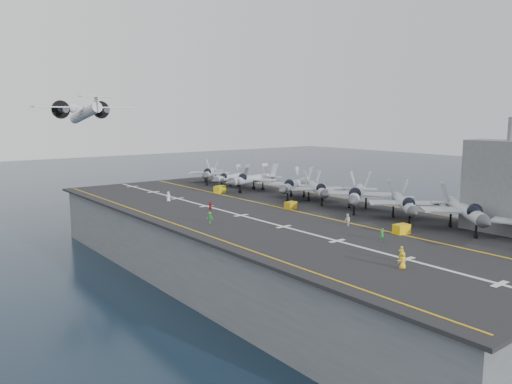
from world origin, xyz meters
TOP-DOWN VIEW (x-y plane):
  - ground at (0.00, 0.00)m, footprint 500.00×500.00m
  - hull at (0.00, 0.00)m, footprint 36.00×90.00m
  - flight_deck at (0.00, 0.00)m, footprint 38.00×92.00m
  - foul_line at (3.00, 0.00)m, footprint 0.35×90.00m
  - landing_centerline at (-6.00, 0.00)m, footprint 0.50×90.00m
  - deck_edge_port at (-17.00, 0.00)m, footprint 0.25×90.00m
  - deck_edge_stbd at (18.50, 0.00)m, footprint 0.25×90.00m
  - island_superstructure at (15.00, -30.00)m, footprint 5.00×10.00m
  - fighter_jet_1 at (11.83, -26.32)m, footprint 19.11×19.34m
  - fighter_jet_2 at (11.11, -17.17)m, footprint 17.56×17.73m
  - fighter_jet_3 at (11.53, -7.82)m, footprint 19.48×18.26m
  - fighter_jet_4 at (11.86, 1.60)m, footprint 16.08×17.47m
  - fighter_jet_5 at (11.43, 6.99)m, footprint 18.32×16.43m
  - fighter_jet_6 at (11.22, 19.39)m, footprint 16.56×12.76m
  - fighter_jet_7 at (10.63, 26.51)m, footprint 14.93×12.48m
  - fighter_jet_8 at (10.56, 35.02)m, footprint 16.37×16.88m
  - tow_cart_a at (3.47, -22.41)m, footprint 2.17×1.53m
  - tow_cart_b at (3.67, -0.56)m, footprint 2.18×1.64m
  - tow_cart_c at (4.11, 21.08)m, footprint 2.67×2.19m
  - crew_0 at (-9.13, -31.75)m, footprint 1.23×1.04m
  - crew_1 at (-7.26, -30.22)m, footprint 1.08×1.24m
  - crew_3 at (-12.83, -1.82)m, footprint 0.99×1.17m
  - crew_4 at (-8.37, 5.07)m, footprint 0.93×1.19m
  - crew_5 at (-8.79, 18.21)m, footprint 1.26×1.07m
  - crew_6 at (-1.60, -23.28)m, footprint 0.98×0.66m
  - crew_7 at (1.24, -15.13)m, footprint 1.09×1.25m
  - transport_plane at (-10.91, 52.96)m, footprint 23.12×16.07m

SIDE VIEW (x-z plane):
  - ground at x=0.00m, z-range 0.00..0.00m
  - hull at x=0.00m, z-range 0.00..10.00m
  - flight_deck at x=0.00m, z-range 10.00..10.40m
  - foul_line at x=3.00m, z-range 10.41..10.43m
  - landing_centerline at x=-6.00m, z-range 10.41..10.43m
  - deck_edge_port at x=-17.00m, z-range 10.41..10.43m
  - deck_edge_stbd at x=18.50m, z-range 10.41..10.43m
  - tow_cart_b at x=3.67m, z-range 10.40..11.58m
  - tow_cart_a at x=3.47m, z-range 10.40..11.63m
  - tow_cart_c at x=4.11m, z-range 10.40..11.78m
  - crew_6 at x=-1.60m, z-range 10.40..12.00m
  - crew_3 at x=-12.83m, z-range 10.40..12.06m
  - crew_1 at x=-7.26m, z-range 10.40..12.14m
  - crew_0 at x=-9.13m, z-range 10.40..12.14m
  - crew_7 at x=1.24m, z-range 10.40..12.14m
  - crew_4 at x=-8.37m, z-range 10.40..12.17m
  - crew_5 at x=-8.79m, z-range 10.40..12.18m
  - fighter_jet_7 at x=10.63m, z-range 10.40..14.82m
  - fighter_jet_8 at x=10.56m, z-range 10.40..15.31m
  - fighter_jet_4 at x=11.86m, z-range 10.40..15.45m
  - fighter_jet_6 at x=11.22m, z-range 10.40..15.55m
  - fighter_jet_2 at x=11.11m, z-range 10.40..15.60m
  - fighter_jet_5 at x=11.43m, z-range 10.40..15.70m
  - fighter_jet_3 at x=11.53m, z-range 10.40..16.03m
  - fighter_jet_1 at x=11.83m, z-range 10.40..16.07m
  - island_superstructure at x=15.00m, z-range 10.40..25.40m
  - transport_plane at x=-10.91m, z-range 23.42..28.80m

